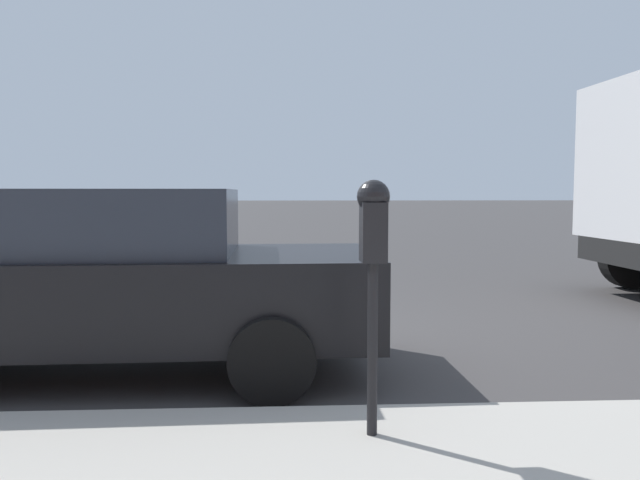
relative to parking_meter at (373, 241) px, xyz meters
The scene contains 3 objects.
ground_plane 3.12m from the parking_meter, 19.02° to the left, with size 220.00×220.00×0.00m, color #3D3A3A.
parking_meter is the anchor object (origin of this frame).
car_black 2.79m from the parking_meter, 49.48° to the left, with size 2.06×4.62×1.56m.
Camera 1 is at (-6.22, -0.44, 1.54)m, focal length 35.00 mm.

